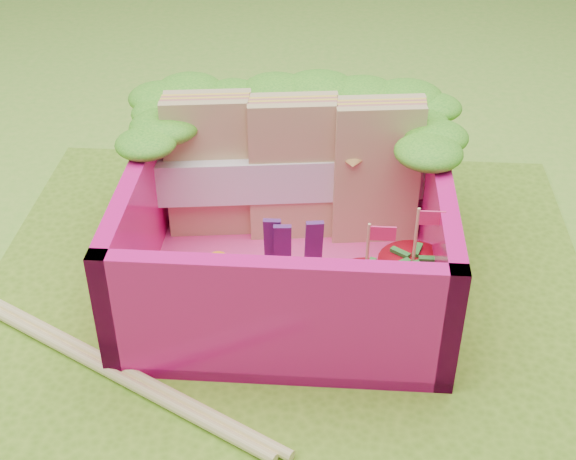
# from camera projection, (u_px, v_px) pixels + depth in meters

# --- Properties ---
(ground) EXTENTS (14.00, 14.00, 0.00)m
(ground) POSITION_uv_depth(u_px,v_px,m) (284.00, 317.00, 3.34)
(ground) COLOR #75BF36
(ground) RESTS_ON ground
(placemat) EXTENTS (2.60, 2.60, 0.03)m
(placemat) POSITION_uv_depth(u_px,v_px,m) (284.00, 314.00, 3.33)
(placemat) COLOR #639521
(placemat) RESTS_ON ground
(bento_floor) EXTENTS (1.30, 1.30, 0.05)m
(bento_floor) POSITION_uv_depth(u_px,v_px,m) (288.00, 272.00, 3.50)
(bento_floor) COLOR #FF4199
(bento_floor) RESTS_ON placemat
(bento_box) EXTENTS (1.30, 1.30, 0.55)m
(bento_box) POSITION_uv_depth(u_px,v_px,m) (288.00, 225.00, 3.35)
(bento_box) COLOR #E5137D
(bento_box) RESTS_ON placemat
(lettuce_ruffle) EXTENTS (1.43, 0.76, 0.11)m
(lettuce_ruffle) POSITION_uv_depth(u_px,v_px,m) (295.00, 106.00, 3.53)
(lettuce_ruffle) COLOR #208518
(lettuce_ruffle) RESTS_ON bento_box
(sandwich_stack) EXTENTS (1.21, 0.32, 0.66)m
(sandwich_stack) POSITION_uv_depth(u_px,v_px,m) (294.00, 169.00, 3.53)
(sandwich_stack) COLOR tan
(sandwich_stack) RESTS_ON bento_floor
(broccoli) EXTENTS (0.31, 0.31, 0.25)m
(broccoli) POSITION_uv_depth(u_px,v_px,m) (163.00, 279.00, 3.14)
(broccoli) COLOR #689246
(broccoli) RESTS_ON bento_floor
(carrot_sticks) EXTENTS (0.11, 0.13, 0.26)m
(carrot_sticks) POSITION_uv_depth(u_px,v_px,m) (214.00, 287.00, 3.17)
(carrot_sticks) COLOR orange
(carrot_sticks) RESTS_ON bento_floor
(purple_wedges) EXTENTS (0.23, 0.06, 0.38)m
(purple_wedges) POSITION_uv_depth(u_px,v_px,m) (290.00, 255.00, 3.24)
(purple_wedges) COLOR #471752
(purple_wedges) RESTS_ON bento_floor
(strawberry_left) EXTENTS (0.23, 0.23, 0.47)m
(strawberry_left) POSITION_uv_depth(u_px,v_px,m) (364.00, 297.00, 3.12)
(strawberry_left) COLOR red
(strawberry_left) RESTS_ON bento_floor
(strawberry_right) EXTENTS (0.27, 0.27, 0.51)m
(strawberry_right) POSITION_uv_depth(u_px,v_px,m) (410.00, 287.00, 3.15)
(strawberry_right) COLOR red
(strawberry_right) RESTS_ON bento_floor
(snap_peas) EXTENTS (0.33, 0.41, 0.05)m
(snap_peas) POSITION_uv_depth(u_px,v_px,m) (406.00, 289.00, 3.32)
(snap_peas) COLOR #58BF3C
(snap_peas) RESTS_ON bento_floor
(chopsticks) EXTENTS (2.21, 1.23, 0.04)m
(chopsticks) POSITION_uv_depth(u_px,v_px,m) (30.00, 325.00, 3.22)
(chopsticks) COLOR #E4CC7D
(chopsticks) RESTS_ON placemat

